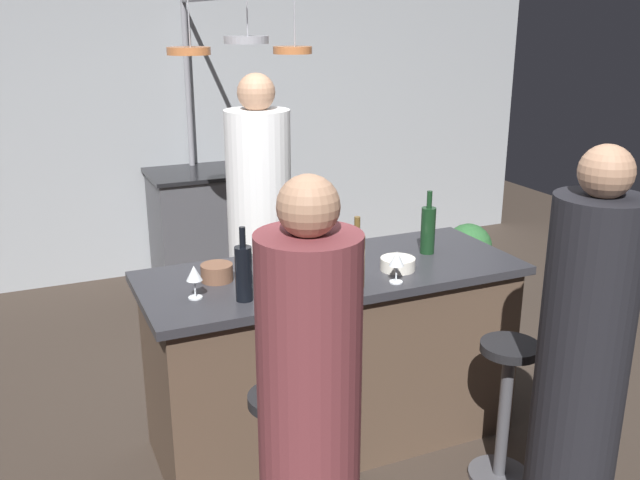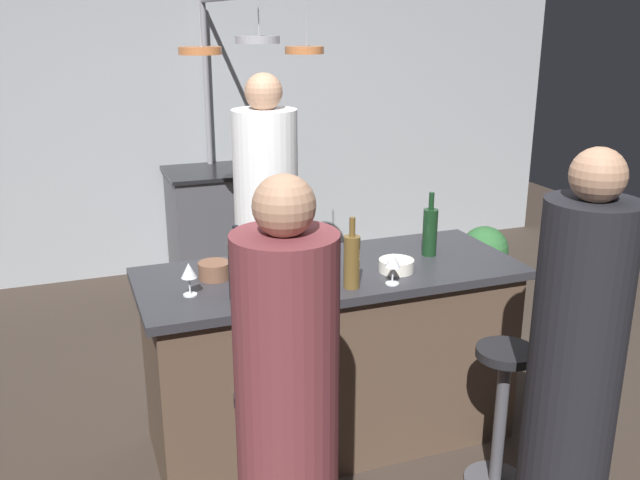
{
  "view_description": "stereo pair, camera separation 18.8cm",
  "coord_description": "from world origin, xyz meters",
  "px_view_note": "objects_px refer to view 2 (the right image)",
  "views": [
    {
      "loc": [
        -1.3,
        -2.8,
        2.03
      ],
      "look_at": [
        0.0,
        0.15,
        1.0
      ],
      "focal_mm": 39.27,
      "sensor_mm": 36.0,
      "label": 1
    },
    {
      "loc": [
        -1.13,
        -2.87,
        2.03
      ],
      "look_at": [
        0.0,
        0.15,
        1.0
      ],
      "focal_mm": 39.27,
      "sensor_mm": 36.0,
      "label": 2
    }
  ],
  "objects_px": {
    "chef": "(267,236)",
    "wine_bottle_dark": "(237,271)",
    "wine_glass_near_right_guest": "(276,267)",
    "wine_bottle_red": "(430,231)",
    "potted_plant": "(484,255)",
    "wine_glass_near_left_guest": "(393,262)",
    "mixing_bowl_wooden": "(214,270)",
    "guest_left": "(288,429)",
    "guest_right": "(573,377)",
    "wine_glass_by_chef": "(189,272)",
    "pepper_mill": "(331,256)",
    "bar_stool_left": "(270,462)",
    "wine_bottle_amber": "(353,260)",
    "mixing_bowl_ceramic": "(396,265)",
    "bar_stool_right": "(501,411)",
    "stove_range": "(220,224)",
    "wine_bottle_green": "(290,233)"
  },
  "relations": [
    {
      "from": "wine_bottle_red",
      "to": "potted_plant",
      "type": "bearing_deg",
      "value": 47.42
    },
    {
      "from": "guest_right",
      "to": "wine_bottle_amber",
      "type": "xyz_separation_m",
      "value": [
        -0.57,
        0.77,
        0.28
      ]
    },
    {
      "from": "wine_glass_near_left_guest",
      "to": "mixing_bowl_wooden",
      "type": "height_order",
      "value": "wine_glass_near_left_guest"
    },
    {
      "from": "guest_left",
      "to": "bar_stool_right",
      "type": "distance_m",
      "value": 1.2
    },
    {
      "from": "chef",
      "to": "wine_bottle_dark",
      "type": "xyz_separation_m",
      "value": [
        -0.44,
        -1.08,
        0.22
      ]
    },
    {
      "from": "potted_plant",
      "to": "wine_glass_near_left_guest",
      "type": "relative_size",
      "value": 3.56
    },
    {
      "from": "chef",
      "to": "pepper_mill",
      "type": "distance_m",
      "value": 1.01
    },
    {
      "from": "guest_right",
      "to": "wine_bottle_dark",
      "type": "bearing_deg",
      "value": 142.36
    },
    {
      "from": "bar_stool_right",
      "to": "mixing_bowl_ceramic",
      "type": "distance_m",
      "value": 0.79
    },
    {
      "from": "bar_stool_left",
      "to": "wine_glass_by_chef",
      "type": "bearing_deg",
      "value": 108.98
    },
    {
      "from": "potted_plant",
      "to": "wine_bottle_green",
      "type": "xyz_separation_m",
      "value": [
        -1.94,
        -1.17,
        0.72
      ]
    },
    {
      "from": "bar_stool_left",
      "to": "mixing_bowl_wooden",
      "type": "height_order",
      "value": "mixing_bowl_wooden"
    },
    {
      "from": "bar_stool_left",
      "to": "wine_glass_near_right_guest",
      "type": "relative_size",
      "value": 4.66
    },
    {
      "from": "pepper_mill",
      "to": "wine_glass_near_right_guest",
      "type": "height_order",
      "value": "pepper_mill"
    },
    {
      "from": "potted_plant",
      "to": "mixing_bowl_ceramic",
      "type": "height_order",
      "value": "mixing_bowl_ceramic"
    },
    {
      "from": "stove_range",
      "to": "wine_glass_by_chef",
      "type": "distance_m",
      "value": 2.69
    },
    {
      "from": "potted_plant",
      "to": "wine_bottle_dark",
      "type": "height_order",
      "value": "wine_bottle_dark"
    },
    {
      "from": "bar_stool_right",
      "to": "wine_bottle_amber",
      "type": "relative_size",
      "value": 2.13
    },
    {
      "from": "guest_right",
      "to": "wine_glass_near_right_guest",
      "type": "relative_size",
      "value": 11.05
    },
    {
      "from": "guest_right",
      "to": "wine_glass_near_left_guest",
      "type": "height_order",
      "value": "guest_right"
    },
    {
      "from": "bar_stool_right",
      "to": "wine_bottle_red",
      "type": "distance_m",
      "value": 0.92
    },
    {
      "from": "bar_stool_left",
      "to": "wine_bottle_amber",
      "type": "height_order",
      "value": "wine_bottle_amber"
    },
    {
      "from": "wine_bottle_red",
      "to": "mixing_bowl_ceramic",
      "type": "distance_m",
      "value": 0.32
    },
    {
      "from": "mixing_bowl_ceramic",
      "to": "wine_bottle_red",
      "type": "bearing_deg",
      "value": 31.03
    },
    {
      "from": "wine_bottle_amber",
      "to": "wine_bottle_green",
      "type": "bearing_deg",
      "value": 104.53
    },
    {
      "from": "potted_plant",
      "to": "wine_bottle_green",
      "type": "bearing_deg",
      "value": -148.79
    },
    {
      "from": "wine_bottle_red",
      "to": "wine_glass_near_left_guest",
      "type": "height_order",
      "value": "wine_bottle_red"
    },
    {
      "from": "chef",
      "to": "wine_bottle_dark",
      "type": "height_order",
      "value": "chef"
    },
    {
      "from": "bar_stool_right",
      "to": "wine_glass_by_chef",
      "type": "xyz_separation_m",
      "value": [
        -1.24,
        0.53,
        0.63
      ]
    },
    {
      "from": "chef",
      "to": "guest_left",
      "type": "distance_m",
      "value": 1.92
    },
    {
      "from": "chef",
      "to": "bar_stool_left",
      "type": "distance_m",
      "value": 1.63
    },
    {
      "from": "stove_range",
      "to": "potted_plant",
      "type": "height_order",
      "value": "stove_range"
    },
    {
      "from": "wine_bottle_red",
      "to": "wine_bottle_dark",
      "type": "relative_size",
      "value": 1.0
    },
    {
      "from": "potted_plant",
      "to": "wine_glass_near_right_guest",
      "type": "relative_size",
      "value": 3.56
    },
    {
      "from": "chef",
      "to": "wine_glass_near_right_guest",
      "type": "xyz_separation_m",
      "value": [
        -0.26,
        -1.05,
        0.2
      ]
    },
    {
      "from": "pepper_mill",
      "to": "wine_bottle_green",
      "type": "bearing_deg",
      "value": 103.32
    },
    {
      "from": "pepper_mill",
      "to": "mixing_bowl_ceramic",
      "type": "bearing_deg",
      "value": -5.65
    },
    {
      "from": "potted_plant",
      "to": "wine_glass_near_right_guest",
      "type": "height_order",
      "value": "wine_glass_near_right_guest"
    },
    {
      "from": "bar_stool_left",
      "to": "guest_left",
      "type": "height_order",
      "value": "guest_left"
    },
    {
      "from": "bar_stool_left",
      "to": "mixing_bowl_ceramic",
      "type": "distance_m",
      "value": 1.07
    },
    {
      "from": "potted_plant",
      "to": "wine_glass_by_chef",
      "type": "relative_size",
      "value": 3.56
    },
    {
      "from": "wine_glass_near_right_guest",
      "to": "mixing_bowl_wooden",
      "type": "relative_size",
      "value": 1.01
    },
    {
      "from": "pepper_mill",
      "to": "bar_stool_right",
      "type": "bearing_deg",
      "value": -40.75
    },
    {
      "from": "guest_left",
      "to": "mixing_bowl_wooden",
      "type": "distance_m",
      "value": 1.06
    },
    {
      "from": "chef",
      "to": "pepper_mill",
      "type": "relative_size",
      "value": 8.3
    },
    {
      "from": "wine_glass_by_chef",
      "to": "chef",
      "type": "bearing_deg",
      "value": 57.44
    },
    {
      "from": "pepper_mill",
      "to": "wine_bottle_amber",
      "type": "xyz_separation_m",
      "value": [
        0.05,
        -0.14,
        0.02
      ]
    },
    {
      "from": "stove_range",
      "to": "pepper_mill",
      "type": "distance_m",
      "value": 2.61
    },
    {
      "from": "wine_glass_near_right_guest",
      "to": "mixing_bowl_wooden",
      "type": "bearing_deg",
      "value": 134.0
    },
    {
      "from": "pepper_mill",
      "to": "wine_glass_near_left_guest",
      "type": "bearing_deg",
      "value": -37.46
    }
  ]
}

